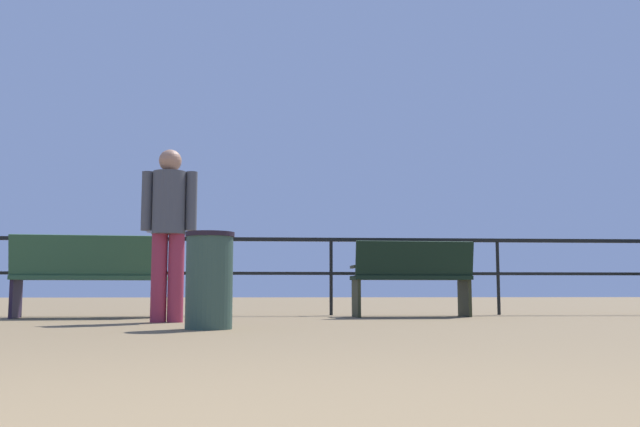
% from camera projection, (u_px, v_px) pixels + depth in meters
% --- Properties ---
extents(pier_railing, '(20.32, 0.05, 1.02)m').
position_uv_depth(pier_railing, '(246.00, 257.00, 9.09)').
color(pier_railing, black).
rests_on(pier_railing, ground_plane).
extents(bench_near_left, '(1.82, 0.83, 0.97)m').
position_uv_depth(bench_near_left, '(90.00, 272.00, 8.23)').
color(bench_near_left, '#294F34').
rests_on(bench_near_left, ground_plane).
extents(bench_near_right, '(1.48, 0.71, 0.92)m').
position_uv_depth(bench_near_right, '(412.00, 274.00, 8.50)').
color(bench_near_right, black).
rests_on(bench_near_right, ground_plane).
extents(person_by_bench, '(0.58, 0.35, 1.80)m').
position_uv_depth(person_by_bench, '(169.00, 222.00, 7.19)').
color(person_by_bench, '#962A42').
rests_on(person_by_bench, ground_plane).
extents(seagull_on_rail, '(0.36, 0.17, 0.17)m').
position_uv_depth(seagull_on_rail, '(161.00, 231.00, 9.05)').
color(seagull_on_rail, silver).
rests_on(seagull_on_rail, pier_railing).
extents(trash_bin, '(0.42, 0.42, 0.82)m').
position_uv_depth(trash_bin, '(209.00, 280.00, 5.88)').
color(trash_bin, '#2E473B').
rests_on(trash_bin, ground_plane).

